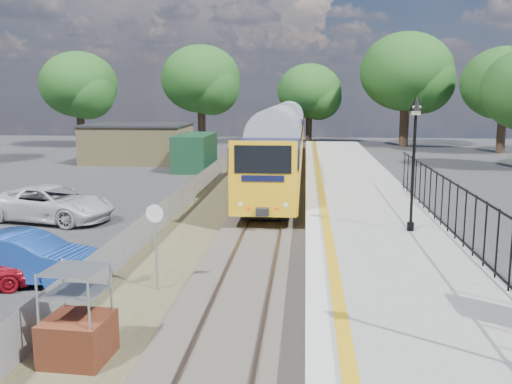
# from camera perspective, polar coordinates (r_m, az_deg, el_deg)

# --- Properties ---
(ground) EXTENTS (120.00, 120.00, 0.00)m
(ground) POSITION_cam_1_polar(r_m,az_deg,el_deg) (14.73, -1.86, -12.41)
(ground) COLOR #2D2D30
(ground) RESTS_ON ground
(track_bed) EXTENTS (5.90, 80.00, 0.29)m
(track_bed) POSITION_cam_1_polar(r_m,az_deg,el_deg) (23.94, -0.25, -3.41)
(track_bed) COLOR #473F38
(track_bed) RESTS_ON ground
(platform) EXTENTS (5.00, 70.00, 0.90)m
(platform) POSITION_cam_1_polar(r_m,az_deg,el_deg) (22.28, 11.43, -3.66)
(platform) COLOR gray
(platform) RESTS_ON ground
(platform_edge) EXTENTS (0.90, 70.00, 0.01)m
(platform_edge) POSITION_cam_1_polar(r_m,az_deg,el_deg) (22.04, 6.14, -2.45)
(platform_edge) COLOR silver
(platform_edge) RESTS_ON platform
(victorian_lamp_north) EXTENTS (0.44, 0.44, 4.60)m
(victorian_lamp_north) POSITION_cam_1_polar(r_m,az_deg,el_deg) (19.92, 15.61, 5.80)
(victorian_lamp_north) COLOR black
(victorian_lamp_north) RESTS_ON platform
(palisade_fence) EXTENTS (0.12, 26.00, 2.00)m
(palisade_fence) POSITION_cam_1_polar(r_m,az_deg,el_deg) (16.93, 21.70, -3.63)
(palisade_fence) COLOR black
(palisade_fence) RESTS_ON platform
(wire_fence) EXTENTS (0.06, 52.00, 1.20)m
(wire_fence) POSITION_cam_1_polar(r_m,az_deg,el_deg) (26.66, -7.79, -1.01)
(wire_fence) COLOR #999EA3
(wire_fence) RESTS_ON ground
(outbuilding) EXTENTS (10.80, 10.10, 3.12)m
(outbuilding) POSITION_cam_1_polar(r_m,az_deg,el_deg) (46.65, -10.71, 4.68)
(outbuilding) COLOR #9C8C58
(outbuilding) RESTS_ON ground
(tree_line) EXTENTS (56.80, 43.80, 11.88)m
(tree_line) POSITION_cam_1_polar(r_m,az_deg,el_deg) (55.54, 4.80, 10.87)
(tree_line) COLOR #332319
(tree_line) RESTS_ON ground
(train) EXTENTS (2.82, 40.83, 3.51)m
(train) POSITION_cam_1_polar(r_m,az_deg,el_deg) (42.67, 2.75, 5.48)
(train) COLOR #EEAF15
(train) RESTS_ON ground
(brick_plinth) EXTENTS (1.37, 1.37, 2.07)m
(brick_plinth) POSITION_cam_1_polar(r_m,az_deg,el_deg) (12.66, -17.49, -11.85)
(brick_plinth) COLOR brown
(brick_plinth) RESTS_ON ground
(speed_sign) EXTENTS (0.51, 0.12, 2.54)m
(speed_sign) POSITION_cam_1_polar(r_m,az_deg,el_deg) (16.22, -10.03, -4.14)
(speed_sign) COLOR #999EA3
(speed_sign) RESTS_ON ground
(car_blue) EXTENTS (4.71, 1.99, 1.51)m
(car_blue) POSITION_cam_1_polar(r_m,az_deg,el_deg) (18.39, -22.12, -6.10)
(car_blue) COLOR #194099
(car_blue) RESTS_ON ground
(car_white) EXTENTS (6.07, 3.80, 1.56)m
(car_white) POSITION_cam_1_polar(r_m,az_deg,el_deg) (26.64, -19.79, -1.12)
(car_white) COLOR silver
(car_white) RESTS_ON ground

